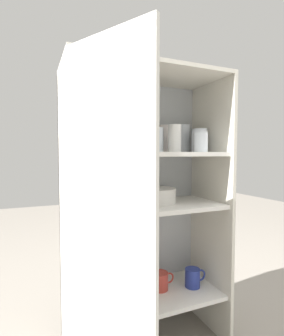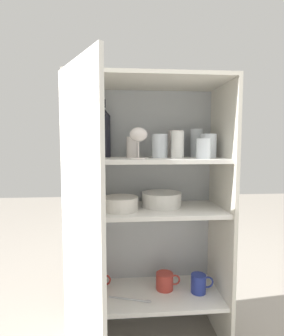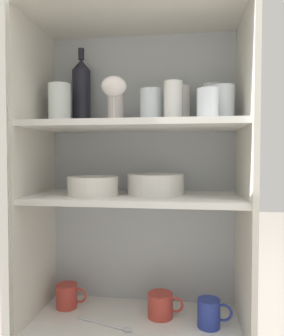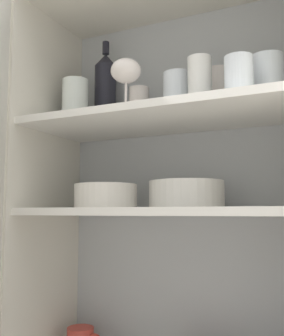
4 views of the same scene
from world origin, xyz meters
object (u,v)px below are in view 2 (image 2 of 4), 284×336
wine_bottle (104,132)px  mixing_bowl_large (120,203)px  coffee_mug_primary (96,281)px  plate_stack_white (161,199)px

wine_bottle → mixing_bowl_large: (0.08, -0.13, -0.35)m
wine_bottle → coffee_mug_primary: bearing=-132.4°
mixing_bowl_large → coffee_mug_primary: size_ratio=1.46×
mixing_bowl_large → coffee_mug_primary: mixing_bowl_large is taller
mixing_bowl_large → coffee_mug_primary: (-0.13, 0.08, -0.43)m
coffee_mug_primary → plate_stack_white: bearing=-2.7°
plate_stack_white → coffee_mug_primary: (-0.34, 0.02, -0.43)m
wine_bottle → coffee_mug_primary: 0.78m
plate_stack_white → mixing_bowl_large: bearing=-162.4°
plate_stack_white → mixing_bowl_large: 0.22m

